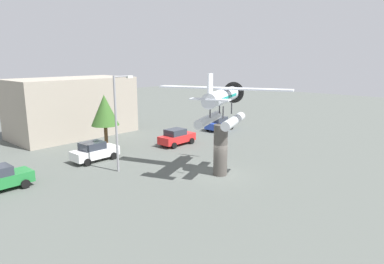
# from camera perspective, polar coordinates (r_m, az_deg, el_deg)

# --- Properties ---
(ground_plane) EXTENTS (140.00, 140.00, 0.00)m
(ground_plane) POSITION_cam_1_polar(r_m,az_deg,el_deg) (27.24, 4.74, -7.17)
(ground_plane) COLOR #515651
(display_pedestal) EXTENTS (1.10, 1.10, 4.06)m
(display_pedestal) POSITION_cam_1_polar(r_m,az_deg,el_deg) (26.63, 4.82, -3.05)
(display_pedestal) COLOR #4C4742
(display_pedestal) RESTS_ON ground
(floatplane_monument) EXTENTS (7.19, 10.12, 4.00)m
(floatplane_monument) POSITION_cam_1_polar(r_m,az_deg,el_deg) (26.03, 5.05, 4.91)
(floatplane_monument) COLOR silver
(floatplane_monument) RESTS_ON display_pedestal
(car_mid_white) EXTENTS (4.20, 2.02, 1.76)m
(car_mid_white) POSITION_cam_1_polar(r_m,az_deg,el_deg) (31.74, -16.11, -3.14)
(car_mid_white) COLOR white
(car_mid_white) RESTS_ON ground
(car_far_red) EXTENTS (4.20, 2.02, 1.76)m
(car_far_red) POSITION_cam_1_polar(r_m,az_deg,el_deg) (36.10, -2.61, -0.83)
(car_far_red) COLOR red
(car_far_red) RESTS_ON ground
(car_distant_blue) EXTENTS (4.20, 2.02, 1.76)m
(car_distant_blue) POSITION_cam_1_polar(r_m,az_deg,el_deg) (43.77, 4.64, 1.46)
(car_distant_blue) COLOR #2847B7
(car_distant_blue) RESTS_ON ground
(streetlight_primary) EXTENTS (1.84, 0.28, 7.76)m
(streetlight_primary) POSITION_cam_1_polar(r_m,az_deg,el_deg) (27.61, -12.38, 2.54)
(streetlight_primary) COLOR gray
(streetlight_primary) RESTS_ON ground
(storefront_building) EXTENTS (13.78, 7.31, 6.84)m
(storefront_building) POSITION_cam_1_polar(r_m,az_deg,el_deg) (42.97, -19.45, 4.03)
(storefront_building) COLOR #9E9384
(storefront_building) RESTS_ON ground
(tree_east) EXTENTS (2.76, 2.76, 5.56)m
(tree_east) POSITION_cam_1_polar(r_m,az_deg,el_deg) (34.85, -14.50, 3.53)
(tree_east) COLOR brown
(tree_east) RESTS_ON ground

